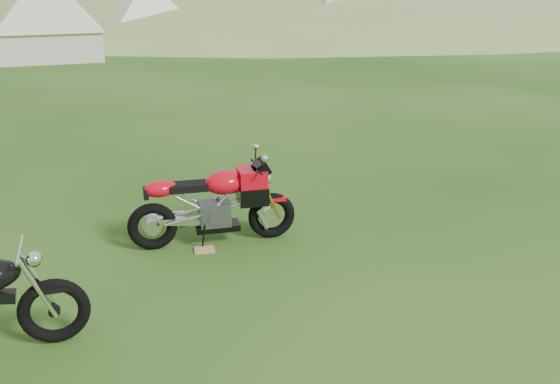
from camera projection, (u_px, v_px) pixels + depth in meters
name	position (u px, v px, depth m)	size (l,w,h in m)	color
ground	(325.00, 264.00, 6.91)	(120.00, 120.00, 0.00)	#1B3F0D
hillside	(343.00, 6.00, 50.53)	(80.00, 64.00, 8.00)	olive
hedgerow	(343.00, 6.00, 50.53)	(36.00, 1.20, 8.60)	black
sport_motorcycle	(212.00, 198.00, 7.25)	(1.88, 0.47, 1.13)	red
plywood_board	(204.00, 250.00, 7.23)	(0.23, 0.19, 0.02)	tan
tent_left	(48.00, 16.00, 21.69)	(3.33, 3.33, 2.88)	beige
tent_mid	(147.00, 10.00, 26.67)	(2.99, 2.99, 2.59)	silver
caravan	(346.00, 11.00, 28.84)	(4.85, 2.17, 2.27)	silver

